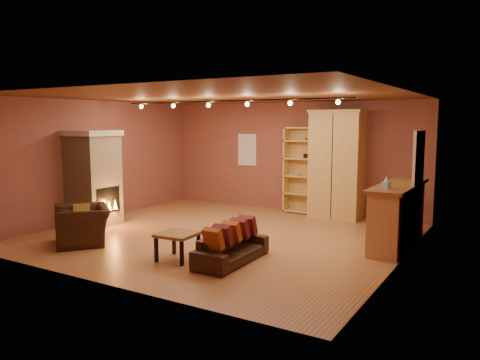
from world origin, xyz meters
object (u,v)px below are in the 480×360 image
Objects in this scene: coffee_table at (178,237)px; bar_counter at (398,214)px; fireplace at (93,178)px; bookcase at (302,169)px; armoire at (337,164)px; loveseat at (232,242)px; armchair at (82,219)px.

bar_counter is at bearing 44.07° from coffee_table.
fireplace is at bearing -164.89° from bar_counter.
bookcase is at bearing 47.56° from fireplace.
bar_counter is at bearing -44.76° from armoire.
armoire is 4.44m from loveseat.
coffee_table is at bearing -103.13° from armoire.
armoire is at bearing 38.73° from fireplace.
armoire reaches higher than bar_counter.
bookcase is at bearing 7.63° from loveseat.
bar_counter reaches higher than armchair.
armchair is at bearing -115.04° from bookcase.
fireplace is 1.63× the size of armchair.
fireplace is 0.97× the size of bookcase.
armoire is at bearing 135.24° from bar_counter.
loveseat reaches higher than coffee_table.
armoire is at bearing 76.87° from coffee_table.
bar_counter is (2.83, -2.05, -0.52)m from bookcase.
bookcase is 3.36× the size of coffee_table.
armchair is (-3.31, -4.79, -0.82)m from armoire.
armchair is at bearing -49.54° from fireplace.
armoire is 3.99× the size of coffee_table.
loveseat is (4.14, -0.81, -0.73)m from fireplace.
fireplace reaches higher than loveseat.
bookcase is 0.84× the size of armoire.
bookcase is 1.38× the size of loveseat.
coffee_table is (2.22, 0.10, -0.09)m from armchair.
bookcase is at bearing 102.03° from armchair.
coffee_table is at bearing 111.30° from loveseat.
armchair is (-5.16, -2.95, -0.11)m from bar_counter.
armoire reaches higher than loveseat.
bookcase is 1.67× the size of armchair.
loveseat is (-2.10, -2.49, -0.26)m from bar_counter.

